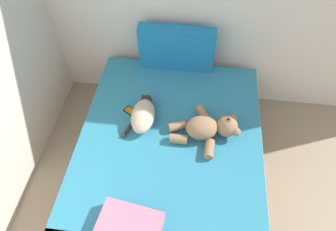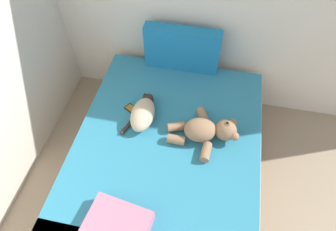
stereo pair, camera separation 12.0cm
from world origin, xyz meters
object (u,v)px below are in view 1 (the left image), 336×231
patterned_cushion (177,48)px  teddy_bear (209,128)px  bed (169,165)px  cat (143,115)px  throw_pillow (129,228)px  cell_phone (132,112)px

patterned_cushion → teddy_bear: patterned_cushion is taller
bed → cat: size_ratio=4.85×
cat → throw_pillow: (0.07, -0.90, -0.02)m
throw_pillow → cat: bearing=94.2°
cat → throw_pillow: bearing=-85.8°
cell_phone → cat: bearing=-29.9°
patterned_cushion → throw_pillow: 1.61m
bed → teddy_bear: size_ratio=3.57×
cat → cell_phone: (-0.11, 0.07, -0.07)m
patterned_cushion → cat: 0.73m
bed → patterned_cushion: 1.06m
cat → teddy_bear: bearing=-7.6°
bed → cell_phone: size_ratio=12.54×
bed → cell_phone: 0.55m
cat → throw_pillow: cat is taller
teddy_bear → throw_pillow: teddy_bear is taller
patterned_cushion → cell_phone: 0.73m
patterned_cushion → cell_phone: patterned_cushion is taller
patterned_cushion → throw_pillow: patterned_cushion is taller
bed → throw_pillow: bearing=-105.3°
cat → teddy_bear: (0.54, -0.07, 0.01)m
cat → cell_phone: bearing=150.1°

